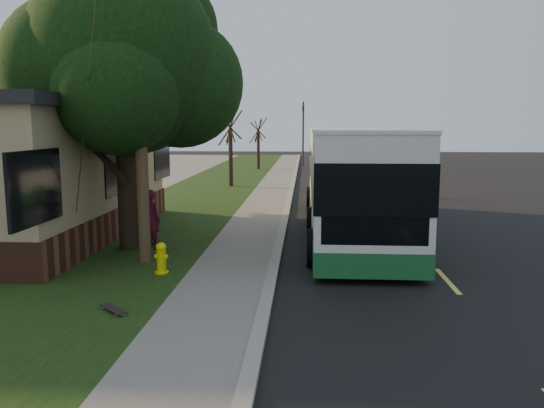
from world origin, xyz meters
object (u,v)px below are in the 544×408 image
Objects in this scene: bare_tree_far at (258,145)px; dumpster at (61,194)px; fire_hydrant at (161,258)px; bare_tree_near at (231,150)px; utility_pole at (138,79)px; skateboard_spare at (113,309)px; leafy_tree at (126,64)px; traffic_signal at (303,129)px; skateboarder at (152,219)px; distant_car at (334,162)px; skateboard_main at (156,241)px; transit_bus at (351,177)px.

bare_tree_far is 21.50m from dumpster.
fire_hydrant is 30.04m from bare_tree_far.
dumpster is at bearing -125.38° from bare_tree_near.
utility_pole reaches higher than skateboard_spare.
utility_pole is at bearing -54.10° from dumpster.
leafy_tree is 31.76m from traffic_signal.
leafy_tree is 4.91× the size of dumpster.
skateboarder is 2.54× the size of skateboard_spare.
traffic_signal is 6.66m from distant_car.
dumpster is (-6.70, 12.18, 0.52)m from skateboard_spare.
bare_tree_near is 0.78× the size of traffic_signal.
traffic_signal reaches higher than skateboarder.
skateboarder is at bearing -82.51° from skateboard_main.
leafy_tree is 4.31m from skateboarder.
dumpster is at bearing -116.94° from distant_car.
skateboard_spare is at bearing -121.40° from transit_bus.
transit_bus is 9.86m from skateboard_spare.
fire_hydrant is at bearing -130.60° from transit_bus.
traffic_signal reaches higher than transit_bus.
skateboarder is at bearing -97.31° from traffic_signal.
skateboard_spare is at bearing -88.07° from bare_tree_near.
utility_pole is at bearing -96.58° from traffic_signal.
fire_hydrant is 0.81× the size of skateboard_main.
utility_pole is 13.75× the size of skateboard_spare.
leafy_tree is 15.66m from bare_tree_near.
bare_tree_far is at bearing 87.61° from bare_tree_near.
dumpster is (-6.00, -8.45, -1.51)m from bare_tree_near.
dumpster is (-10.00, -24.45, -2.52)m from traffic_signal.
bare_tree_near is at bearing -115.34° from distant_car.
skateboarder is 26.59m from distant_car.
leafy_tree reaches higher than skateboarder.
bare_tree_far is 24.90m from transit_bus.
skateboarder is 5.21m from skateboard_spare.
traffic_signal is (4.67, 31.35, -2.00)m from leafy_tree.
skateboard_spare is (1.37, -5.27, -5.05)m from leafy_tree.
fire_hydrant is 0.09× the size of leafy_tree.
dumpster is 22.46m from distant_car.
transit_bus is 13.80× the size of skateboard_main.
utility_pole is 5.72× the size of dumpster.
bare_tree_far is 0.32× the size of transit_bus.
traffic_signal is at bearing 83.42° from utility_pole.
distant_car is (5.70, 30.90, 0.63)m from skateboard_spare.
dumpster is at bearing 125.84° from fire_hydrant.
skateboard_main is (-0.14, -14.81, -2.02)m from bare_tree_near.
skateboard_main is at bearing -91.37° from bare_tree_far.
skateboarder is 1.06× the size of dumpster.
bare_tree_far is 5.44m from traffic_signal.
skateboarder is at bearing -49.93° from dumpster.
bare_tree_far is at bearing 88.63° from skateboard_main.
bare_tree_far reaches higher than skateboard_main.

